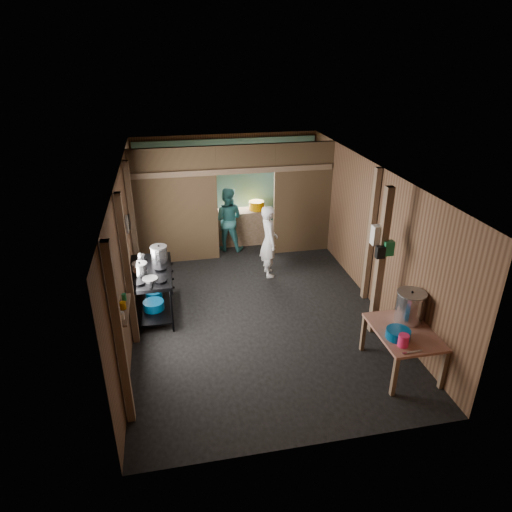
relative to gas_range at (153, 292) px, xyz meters
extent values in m
cube|color=black|center=(1.88, -0.03, -0.44)|extent=(4.50, 7.00, 0.00)
cube|color=#36312C|center=(1.88, -0.03, 2.16)|extent=(4.50, 7.00, 0.00)
cube|color=brown|center=(1.88, 3.47, 0.86)|extent=(4.50, 0.00, 2.60)
cube|color=brown|center=(1.88, -3.53, 0.86)|extent=(4.50, 0.00, 2.60)
cube|color=brown|center=(-0.37, -0.03, 0.86)|extent=(0.00, 7.00, 2.60)
cube|color=brown|center=(4.13, -0.03, 0.86)|extent=(0.00, 7.00, 2.60)
cube|color=brown|center=(0.55, 2.17, 0.86)|extent=(1.85, 0.10, 2.60)
cube|color=brown|center=(3.46, 2.17, 0.86)|extent=(1.35, 0.10, 2.60)
cube|color=brown|center=(2.13, 2.17, 1.86)|extent=(1.30, 0.10, 0.60)
cube|color=#6AA6A8|center=(1.88, 3.41, 0.81)|extent=(4.40, 0.06, 2.50)
cube|color=#8C6A51|center=(2.18, 2.92, -0.02)|extent=(1.20, 0.50, 0.85)
cylinder|color=silver|center=(2.13, 3.37, 1.46)|extent=(0.20, 0.03, 0.20)
cube|color=#8C6A51|center=(-0.30, -2.63, 0.86)|extent=(0.10, 0.12, 2.60)
cube|color=#8C6A51|center=(-0.30, -0.83, 0.86)|extent=(0.10, 0.12, 2.60)
cube|color=#8C6A51|center=(-0.30, 1.17, 0.86)|extent=(0.10, 0.12, 2.60)
cube|color=#8C6A51|center=(4.06, -0.23, 0.86)|extent=(0.10, 0.12, 2.60)
cube|color=#8C6A51|center=(3.73, -1.33, 0.86)|extent=(0.12, 0.12, 2.60)
cube|color=#8C6A51|center=(1.88, 2.12, 1.61)|extent=(4.40, 0.12, 0.12)
cylinder|color=gray|center=(-0.33, 0.37, 1.21)|extent=(0.03, 0.34, 0.34)
cylinder|color=black|center=(-0.33, 0.77, 1.11)|extent=(0.03, 0.30, 0.30)
cube|color=#8C6A51|center=(-0.27, -2.13, 0.96)|extent=(0.14, 0.80, 0.03)
cylinder|color=silver|center=(-0.27, -2.38, 1.02)|extent=(0.07, 0.07, 0.10)
cylinder|color=#C17800|center=(-0.27, -2.13, 1.02)|extent=(0.08, 0.08, 0.10)
cylinder|color=#197A42|center=(-0.27, -1.91, 1.02)|extent=(0.06, 0.06, 0.10)
cube|color=silver|center=(3.68, -1.25, 1.34)|extent=(0.22, 0.15, 0.32)
cube|color=#197A42|center=(3.80, -1.39, 1.16)|extent=(0.16, 0.12, 0.24)
cube|color=black|center=(3.66, -1.41, 1.11)|extent=(0.14, 0.10, 0.20)
cylinder|color=#BCBCC2|center=(-0.17, 0.52, 0.49)|extent=(0.18, 0.18, 0.09)
cylinder|color=#064D83|center=(0.00, -0.15, -0.19)|extent=(0.38, 0.38, 0.16)
cylinder|color=#064D83|center=(0.00, 0.29, -0.21)|extent=(0.31, 0.31, 0.13)
cylinder|color=#064D83|center=(3.53, -2.50, 0.31)|extent=(0.38, 0.38, 0.13)
cylinder|color=#F82765|center=(3.50, -2.69, 0.33)|extent=(0.20, 0.20, 0.18)
cube|color=#BCBCC2|center=(3.56, -2.86, 0.25)|extent=(0.30, 0.04, 0.01)
cylinder|color=#C17800|center=(2.53, 2.92, 0.51)|extent=(0.37, 0.37, 0.21)
imported|color=silver|center=(2.42, 1.10, 0.33)|extent=(0.38, 0.57, 1.55)
imported|color=#2E7171|center=(1.75, 2.58, 0.33)|extent=(0.90, 0.79, 1.54)
camera|label=1|loc=(0.44, -7.43, 4.13)|focal=31.81mm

